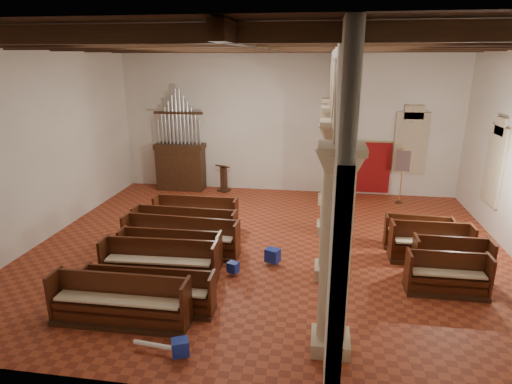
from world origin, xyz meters
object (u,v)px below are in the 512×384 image
object	(u,v)px
pipe_organ	(181,158)
nave_pew_0	(121,308)
lectern	(224,180)
processional_banner	(401,184)
aisle_pew_0	(446,280)

from	to	relation	value
pipe_organ	nave_pew_0	xyz separation A→B (m)	(1.86, -9.80, -1.01)
lectern	processional_banner	xyz separation A→B (m)	(7.21, -0.48, 0.28)
pipe_organ	processional_banner	size ratio (longest dim) A/B	1.93
lectern	aisle_pew_0	size ratio (longest dim) A/B	0.64
pipe_organ	processional_banner	bearing A→B (deg)	-3.48
lectern	processional_banner	bearing A→B (deg)	13.89
lectern	aisle_pew_0	world-z (taller)	lectern
processional_banner	pipe_organ	bearing A→B (deg)	-163.20
pipe_organ	lectern	distance (m)	2.09
processional_banner	nave_pew_0	xyz separation A→B (m)	(-7.24, -9.24, -0.43)
processional_banner	aisle_pew_0	distance (m)	6.90
nave_pew_0	aisle_pew_0	xyz separation A→B (m)	(7.23, 2.36, -0.01)
aisle_pew_0	processional_banner	bearing A→B (deg)	89.59
pipe_organ	aisle_pew_0	size ratio (longest dim) A/B	2.31
pipe_organ	lectern	xyz separation A→B (m)	(1.90, -0.08, -0.87)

